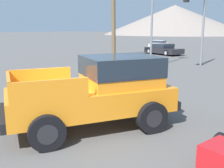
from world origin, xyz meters
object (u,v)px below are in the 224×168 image
(parked_car_silver, at_px, (159,44))
(orange_pickup_truck, at_px, (102,88))
(parked_car_dark, at_px, (163,49))
(traffic_light_crosswalk, at_px, (197,11))

(parked_car_silver, bearing_deg, orange_pickup_truck, -79.07)
(parked_car_dark, distance_m, parked_car_silver, 8.93)
(traffic_light_crosswalk, bearing_deg, orange_pickup_truck, 7.26)
(orange_pickup_truck, relative_size, parked_car_silver, 1.04)
(parked_car_silver, distance_m, traffic_light_crosswalk, 18.92)
(parked_car_dark, bearing_deg, traffic_light_crosswalk, 59.00)
(parked_car_dark, bearing_deg, orange_pickup_truck, 42.35)
(orange_pickup_truck, bearing_deg, parked_car_silver, 144.72)
(orange_pickup_truck, relative_size, parked_car_dark, 1.08)
(orange_pickup_truck, distance_m, parked_car_dark, 21.49)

